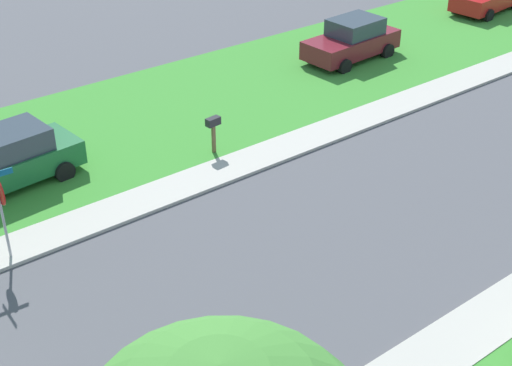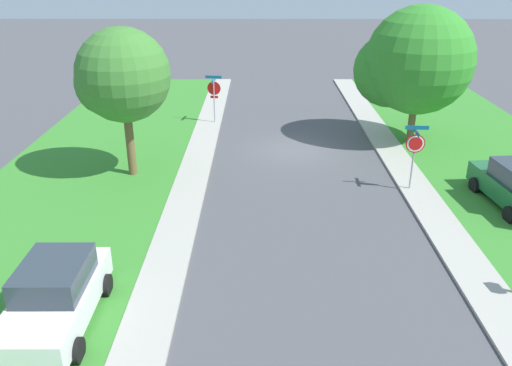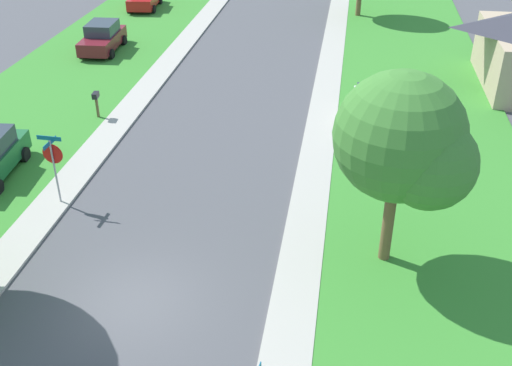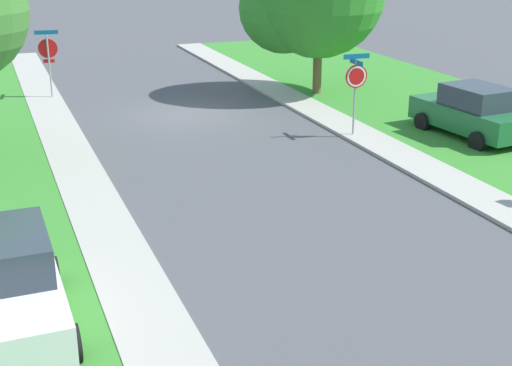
# 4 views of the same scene
# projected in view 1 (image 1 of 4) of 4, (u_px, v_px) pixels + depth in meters

# --- Properties ---
(sidewalk_east) EXTENTS (1.40, 56.00, 0.10)m
(sidewalk_east) POSITION_uv_depth(u_px,v_px,m) (473.00, 331.00, 16.52)
(sidewalk_east) COLOR #ADA89E
(sidewalk_east) RESTS_ON ground
(sidewalk_west) EXTENTS (1.40, 56.00, 0.10)m
(sidewalk_west) POSITION_uv_depth(u_px,v_px,m) (229.00, 169.00, 22.90)
(sidewalk_west) COLOR #ADA89E
(sidewalk_west) RESTS_ON ground
(lawn_west) EXTENTS (8.00, 56.00, 0.08)m
(lawn_west) POSITION_uv_depth(u_px,v_px,m) (151.00, 117.00, 26.10)
(lawn_west) COLOR #38842D
(lawn_west) RESTS_ON ground
(stop_sign_far_corner) EXTENTS (0.92, 0.92, 2.77)m
(stop_sign_far_corner) POSITION_uv_depth(u_px,v_px,m) (0.00, 197.00, 17.98)
(stop_sign_far_corner) COLOR #9E9EA3
(stop_sign_far_corner) RESTS_ON ground
(car_green_driveway_right) EXTENTS (2.34, 4.45, 1.76)m
(car_green_driveway_right) POSITION_uv_depth(u_px,v_px,m) (8.00, 159.00, 21.72)
(car_green_driveway_right) COLOR #1E6033
(car_green_driveway_right) RESTS_ON ground
(car_maroon_behind_trees) EXTENTS (2.24, 4.40, 1.76)m
(car_maroon_behind_trees) POSITION_uv_depth(u_px,v_px,m) (352.00, 40.00, 30.61)
(car_maroon_behind_trees) COLOR maroon
(car_maroon_behind_trees) RESTS_ON ground
(mailbox) EXTENTS (0.29, 0.50, 1.31)m
(mailbox) POSITION_uv_depth(u_px,v_px,m) (213.00, 126.00, 23.30)
(mailbox) COLOR brown
(mailbox) RESTS_ON ground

